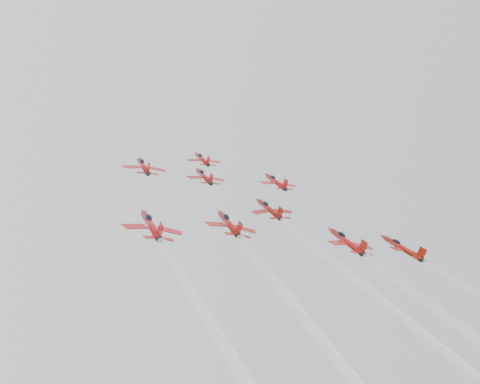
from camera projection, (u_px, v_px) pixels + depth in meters
jet_lead at (202, 159)px, 149.71m from camera, size 8.78×11.28×6.99m
jet_row2_left at (143, 166)px, 129.46m from camera, size 9.71×12.48×7.74m
jet_row2_center at (204, 176)px, 133.80m from camera, size 8.96×11.51×7.13m
jet_row2_right at (276, 182)px, 145.69m from camera, size 9.60×12.33×7.64m
jet_center at (414, 323)px, 84.14m from camera, size 9.11×86.51×49.87m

